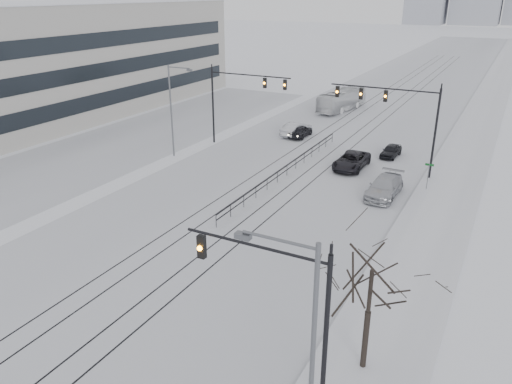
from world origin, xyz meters
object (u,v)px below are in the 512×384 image
traffic_mast_near (287,301)px  sedan_nb_right (384,187)px  sedan_sb_inner (300,131)px  sedan_nb_front (351,161)px  sedan_sb_outer (296,129)px  bare_tree (371,281)px  sedan_nb_far (391,151)px  box_truck (342,100)px

traffic_mast_near → sedan_nb_right: bearing=94.5°
sedan_sb_inner → sedan_nb_front: 11.40m
traffic_mast_near → sedan_sb_inner: size_ratio=1.68×
sedan_sb_outer → sedan_sb_inner: bearing=160.4°
bare_tree → sedan_sb_inner: (-17.12, 33.26, -3.78)m
bare_tree → sedan_nb_right: bearing=101.9°
traffic_mast_near → sedan_nb_front: size_ratio=1.32×
sedan_sb_outer → sedan_nb_far: size_ratio=1.31×
sedan_nb_front → sedan_nb_far: (2.42, 5.23, -0.13)m
box_truck → traffic_mast_near: bearing=115.5°
box_truck → sedan_nb_right: bearing=124.2°
traffic_mast_near → box_truck: bearing=106.2°
bare_tree → sedan_nb_far: (-6.27, 30.82, -3.88)m
bare_tree → sedan_nb_front: bearing=108.8°
bare_tree → sedan_sb_inner: 37.60m
bare_tree → box_truck: size_ratio=0.60×
sedan_nb_far → box_truck: bearing=126.4°
sedan_sb_outer → sedan_nb_far: (11.50, -2.78, -0.16)m
sedan_sb_outer → sedan_nb_right: 19.00m
sedan_nb_front → sedan_nb_far: size_ratio=1.48×
traffic_mast_near → sedan_sb_outer: size_ratio=1.49×
sedan_sb_inner → box_truck: 15.25m
sedan_sb_inner → box_truck: (-0.30, 15.23, 0.70)m
sedan_sb_inner → sedan_sb_outer: 0.74m
sedan_nb_far → sedan_sb_inner: bearing=171.5°
box_truck → sedan_sb_outer: bearing=97.8°
sedan_nb_front → sedan_nb_far: bearing=65.9°
traffic_mast_near → sedan_nb_far: size_ratio=1.95×
sedan_sb_inner → sedan_nb_right: size_ratio=0.77×
bare_tree → sedan_sb_inner: bare_tree is taller
sedan_nb_front → sedan_sb_outer: bearing=139.3°
bare_tree → box_truck: 51.62m
traffic_mast_near → sedan_sb_outer: bearing=112.8°
traffic_mast_near → sedan_sb_outer: (-15.36, 36.60, -3.79)m
sedan_nb_front → sedan_nb_right: size_ratio=0.99×
bare_tree → sedan_nb_right: bare_tree is taller
sedan_nb_front → box_truck: bearing=111.5°
sedan_nb_far → bare_tree: bearing=-74.3°
sedan_nb_front → box_truck: 24.53m
sedan_sb_outer → box_truck: box_truck is taller
sedan_sb_outer → sedan_nb_right: (13.52, -13.35, 0.01)m
traffic_mast_near → bare_tree: bearing=51.2°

